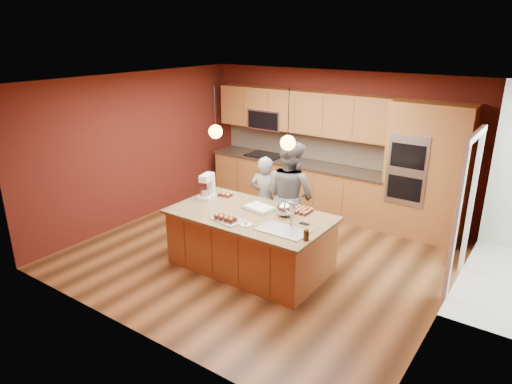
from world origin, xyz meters
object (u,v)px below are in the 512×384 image
Objects in this scene: stand_mixer at (207,188)px; mixing_bowl at (285,209)px; island at (251,240)px; person_right at (290,196)px; person_left at (265,199)px.

stand_mixer reaches higher than mixing_bowl.
island is 1.30× the size of person_right.
stand_mixer is at bearing -176.23° from mixing_bowl.
stand_mixer is at bearing 171.97° from island.
stand_mixer is at bearing 49.76° from person_right.
island is 0.72m from mixing_bowl.
person_right is 7.15× the size of mixing_bowl.
person_left reaches higher than stand_mixer.
stand_mixer reaches higher than island.
person_right is (0.11, 0.91, 0.46)m from island.
person_right reaches higher than mixing_bowl.
person_right is at bearing 115.35° from mixing_bowl.
person_left reaches higher than island.
island is at bearing -19.51° from stand_mixer.
island is 1.60× the size of person_left.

